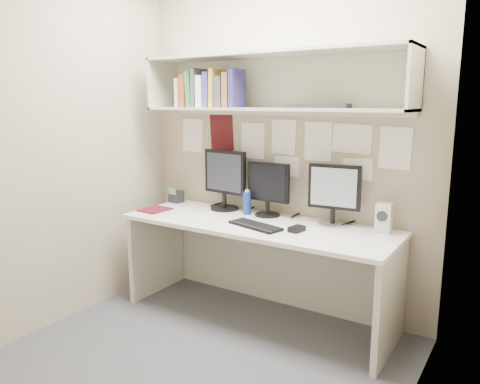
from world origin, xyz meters
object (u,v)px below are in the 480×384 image
Objects in this scene: monitor_left at (225,177)px; keyboard at (255,226)px; speaker at (384,218)px; monitor_right at (334,192)px; desk at (257,270)px; maroon_notebook at (155,210)px; monitor_center at (268,186)px; desk_phone at (176,196)px.

keyboard is (0.49, -0.34, -0.25)m from monitor_left.
keyboard is 0.86m from speaker.
monitor_right reaches higher than keyboard.
desk is 0.96m from maroon_notebook.
keyboard is at bearing -72.38° from monitor_center.
monitor_center is 3.08× the size of desk_phone.
monitor_left is 2.10× the size of maroon_notebook.
maroon_notebook is 1.72× the size of desk_phone.
monitor_right is at bearing 6.10° from desk_phone.
keyboard reaches higher than maroon_notebook.
monitor_right is at bearing 177.04° from speaker.
desk_phone is at bearing 176.23° from keyboard.
monitor_center is 0.41m from keyboard.
monitor_right is at bearing 24.41° from desk.
monitor_center is at bearing 6.29° from desk_phone.
monitor_right reaches higher than maroon_notebook.
desk_phone is at bearing 176.88° from speaker.
monitor_right reaches higher than desk.
maroon_notebook is at bearing -172.14° from speaker.
monitor_left is at bearing 174.81° from monitor_right.
monitor_right is (0.48, 0.22, 0.60)m from desk.
monitor_right is 0.59m from keyboard.
monitor_right is 2.15× the size of speaker.
maroon_notebook is (-0.93, 0.00, -0.00)m from keyboard.
monitor_center is 0.93m from maroon_notebook.
maroon_notebook reaches higher than desk.
monitor_left is 2.39× the size of speaker.
speaker is at bearing 38.59° from keyboard.
monitor_right reaches higher than desk_phone.
desk is 8.84× the size of maroon_notebook.
desk_phone is (-0.99, 0.33, 0.04)m from keyboard.
desk is at bearing -6.90° from desk_phone.
monitor_center is 0.88m from speaker.
monitor_left is (-0.43, 0.22, 0.62)m from desk.
monitor_left is at bearing 153.25° from desk.
keyboard reaches higher than desk.
maroon_notebook is (-0.84, -0.34, -0.22)m from monitor_center.
monitor_left is 3.61× the size of desk_phone.
monitor_right is (0.52, -0.00, 0.01)m from monitor_center.
maroon_notebook is 0.34m from desk_phone.
monitor_center reaches higher than maroon_notebook.
monitor_left is at bearing 40.76° from maroon_notebook.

